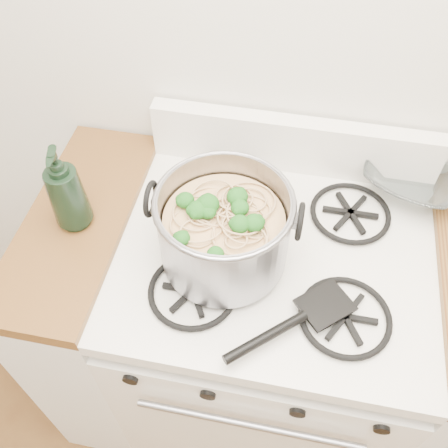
% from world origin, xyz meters
% --- Properties ---
extents(gas_range, '(0.76, 0.66, 0.92)m').
position_xyz_m(gas_range, '(0.00, 1.26, 0.44)').
color(gas_range, white).
rests_on(gas_range, ground).
extents(counter_left, '(0.25, 0.65, 0.92)m').
position_xyz_m(counter_left, '(-0.51, 1.26, 0.46)').
color(counter_left, silver).
rests_on(counter_left, ground).
extents(stock_pot, '(0.33, 0.30, 0.20)m').
position_xyz_m(stock_pot, '(-0.12, 1.22, 1.02)').
color(stock_pot, gray).
rests_on(stock_pot, gas_range).
extents(spatula, '(0.42, 0.42, 0.02)m').
position_xyz_m(spatula, '(0.12, 1.13, 0.94)').
color(spatula, black).
rests_on(spatula, gas_range).
extents(glass_bowl, '(0.13, 0.13, 0.02)m').
position_xyz_m(glass_bowl, '(0.32, 1.54, 0.94)').
color(glass_bowl, white).
rests_on(glass_bowl, gas_range).
extents(bottle, '(0.11, 0.11, 0.24)m').
position_xyz_m(bottle, '(-0.50, 1.25, 1.04)').
color(bottle, black).
rests_on(bottle, counter_left).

